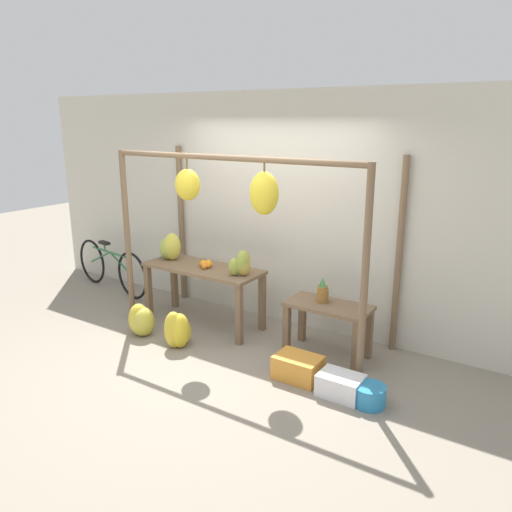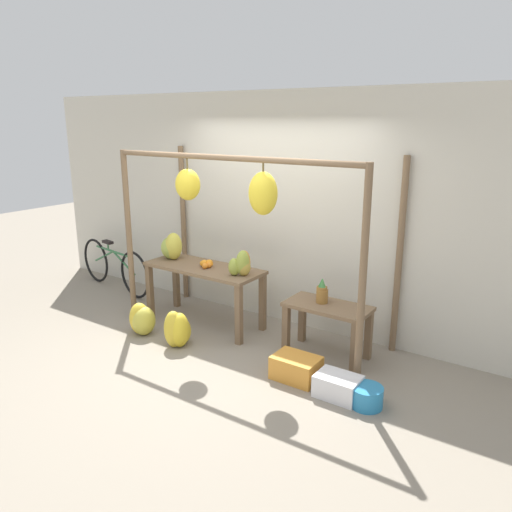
# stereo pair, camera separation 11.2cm
# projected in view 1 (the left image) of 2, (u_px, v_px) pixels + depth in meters

# --- Properties ---
(ground_plane) EXTENTS (20.00, 20.00, 0.00)m
(ground_plane) POSITION_uv_depth(u_px,v_px,m) (209.00, 361.00, 5.27)
(ground_plane) COLOR gray
(shop_wall_back) EXTENTS (8.00, 0.08, 2.80)m
(shop_wall_back) POSITION_uv_depth(u_px,v_px,m) (280.00, 210.00, 6.06)
(shop_wall_back) COLOR beige
(shop_wall_back) RESTS_ON ground_plane
(stall_awning) EXTENTS (3.11, 1.15, 2.12)m
(stall_awning) POSITION_uv_depth(u_px,v_px,m) (239.00, 210.00, 5.29)
(stall_awning) COLOR brown
(stall_awning) RESTS_ON ground_plane
(display_table_main) EXTENTS (1.50, 0.58, 0.74)m
(display_table_main) POSITION_uv_depth(u_px,v_px,m) (203.00, 276.00, 6.07)
(display_table_main) COLOR brown
(display_table_main) RESTS_ON ground_plane
(display_table_side) EXTENTS (0.90, 0.46, 0.58)m
(display_table_side) POSITION_uv_depth(u_px,v_px,m) (328.00, 316.00, 5.30)
(display_table_side) COLOR brown
(display_table_side) RESTS_ON ground_plane
(banana_pile_on_table) EXTENTS (0.36, 0.32, 0.35)m
(banana_pile_on_table) POSITION_uv_depth(u_px,v_px,m) (170.00, 248.00, 6.30)
(banana_pile_on_table) COLOR gold
(banana_pile_on_table) RESTS_ON display_table_main
(orange_pile) EXTENTS (0.18, 0.18, 0.09)m
(orange_pile) POSITION_uv_depth(u_px,v_px,m) (206.00, 264.00, 5.99)
(orange_pile) COLOR orange
(orange_pile) RESTS_ON display_table_main
(pineapple_cluster) EXTENTS (0.13, 0.12, 0.27)m
(pineapple_cluster) POSITION_uv_depth(u_px,v_px,m) (323.00, 292.00, 5.30)
(pineapple_cluster) COLOR olive
(pineapple_cluster) RESTS_ON display_table_side
(banana_pile_ground_left) EXTENTS (0.37, 0.33, 0.39)m
(banana_pile_ground_left) POSITION_uv_depth(u_px,v_px,m) (141.00, 321.00, 5.86)
(banana_pile_ground_left) COLOR gold
(banana_pile_ground_left) RESTS_ON ground_plane
(banana_pile_ground_right) EXTENTS (0.34, 0.40, 0.43)m
(banana_pile_ground_right) POSITION_uv_depth(u_px,v_px,m) (178.00, 331.00, 5.56)
(banana_pile_ground_right) COLOR yellow
(banana_pile_ground_right) RESTS_ON ground_plane
(fruit_crate_white) EXTENTS (0.45, 0.32, 0.23)m
(fruit_crate_white) POSITION_uv_depth(u_px,v_px,m) (298.00, 367.00, 4.89)
(fruit_crate_white) COLOR orange
(fruit_crate_white) RESTS_ON ground_plane
(blue_bucket) EXTENTS (0.29, 0.29, 0.19)m
(blue_bucket) POSITION_uv_depth(u_px,v_px,m) (370.00, 395.00, 4.44)
(blue_bucket) COLOR teal
(blue_bucket) RESTS_ON ground_plane
(parked_bicycle) EXTENTS (1.74, 0.32, 0.72)m
(parked_bicycle) POSITION_uv_depth(u_px,v_px,m) (111.00, 267.00, 7.36)
(parked_bicycle) COLOR black
(parked_bicycle) RESTS_ON ground_plane
(papaya_pile) EXTENTS (0.29, 0.25, 0.30)m
(papaya_pile) POSITION_uv_depth(u_px,v_px,m) (242.00, 265.00, 5.66)
(papaya_pile) COLOR #B2993D
(papaya_pile) RESTS_ON display_table_main
(fruit_crate_purple) EXTENTS (0.40, 0.29, 0.21)m
(fruit_crate_purple) POSITION_uv_depth(u_px,v_px,m) (341.00, 385.00, 4.59)
(fruit_crate_purple) COLOR silver
(fruit_crate_purple) RESTS_ON ground_plane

